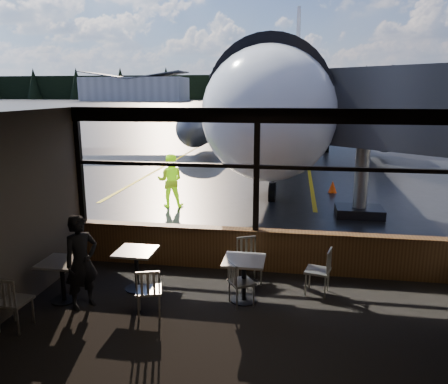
% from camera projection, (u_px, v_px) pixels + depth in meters
% --- Properties ---
extents(ground_plane, '(520.00, 520.00, 0.00)m').
position_uv_depth(ground_plane, '(294.00, 106.00, 124.99)').
color(ground_plane, black).
rests_on(ground_plane, ground).
extents(carpet_floor, '(8.00, 6.00, 0.01)m').
position_uv_depth(carpet_floor, '(237.00, 346.00, 6.69)').
color(carpet_floor, black).
rests_on(carpet_floor, ground).
extents(ceiling, '(8.00, 6.00, 0.04)m').
position_uv_depth(ceiling, '(238.00, 116.00, 5.90)').
color(ceiling, '#38332D').
rests_on(ceiling, ground).
extents(wall_back, '(8.00, 0.04, 3.50)m').
position_uv_depth(wall_back, '(187.00, 362.00, 3.41)').
color(wall_back, '#514940').
rests_on(wall_back, ground).
extents(window_sill, '(8.00, 0.28, 0.90)m').
position_uv_depth(window_sill, '(255.00, 251.00, 9.47)').
color(window_sill, '#4D2E17').
rests_on(window_sill, ground).
extents(window_header, '(8.00, 0.18, 0.30)m').
position_uv_depth(window_header, '(258.00, 115.00, 8.82)').
color(window_header, black).
rests_on(window_header, ground).
extents(mullion_left, '(0.12, 0.12, 2.60)m').
position_uv_depth(mullion_left, '(80.00, 166.00, 9.70)').
color(mullion_left, black).
rests_on(mullion_left, ground).
extents(mullion_centre, '(0.12, 0.12, 2.60)m').
position_uv_depth(mullion_centre, '(257.00, 171.00, 9.08)').
color(mullion_centre, black).
rests_on(mullion_centre, ground).
extents(window_transom, '(8.00, 0.10, 0.08)m').
position_uv_depth(window_transom, '(257.00, 167.00, 9.06)').
color(window_transom, black).
rests_on(window_transom, ground).
extents(airliner, '(32.62, 38.82, 11.64)m').
position_uv_depth(airliner, '(291.00, 58.00, 26.57)').
color(airliner, white).
rests_on(airliner, ground_plane).
extents(jet_bridge, '(8.65, 10.57, 4.61)m').
position_uv_depth(jet_bridge, '(386.00, 141.00, 13.78)').
color(jet_bridge, '#28282B').
rests_on(jet_bridge, ground_plane).
extents(cafe_table_near, '(0.75, 0.75, 0.83)m').
position_uv_depth(cafe_table_near, '(244.00, 280.00, 8.07)').
color(cafe_table_near, '#A6A098').
rests_on(cafe_table_near, carpet_floor).
extents(cafe_table_mid, '(0.74, 0.74, 0.81)m').
position_uv_depth(cafe_table_mid, '(137.00, 270.00, 8.55)').
color(cafe_table_mid, '#ADA69F').
rests_on(cafe_table_mid, carpet_floor).
extents(cafe_table_left, '(0.72, 0.72, 0.80)m').
position_uv_depth(cafe_table_left, '(63.00, 281.00, 8.07)').
color(cafe_table_left, '#A39D96').
rests_on(cafe_table_left, carpet_floor).
extents(chair_near_e, '(0.62, 0.62, 0.94)m').
position_uv_depth(chair_near_e, '(318.00, 271.00, 8.34)').
color(chair_near_e, beige).
rests_on(chair_near_e, carpet_floor).
extents(chair_near_w, '(0.65, 0.65, 0.86)m').
position_uv_depth(chair_near_w, '(241.00, 283.00, 7.93)').
color(chair_near_w, '#AEA89D').
rests_on(chair_near_w, carpet_floor).
extents(chair_near_n, '(0.69, 0.69, 0.95)m').
position_uv_depth(chair_near_n, '(250.00, 261.00, 8.81)').
color(chair_near_n, beige).
rests_on(chair_near_n, carpet_floor).
extents(chair_mid_s, '(0.62, 0.62, 0.91)m').
position_uv_depth(chair_mid_s, '(149.00, 291.00, 7.55)').
color(chair_mid_s, '#ADA89D').
rests_on(chair_mid_s, carpet_floor).
extents(chair_left_s, '(0.56, 0.56, 0.96)m').
position_uv_depth(chair_left_s, '(14.00, 302.00, 7.11)').
color(chair_left_s, beige).
rests_on(chair_left_s, carpet_floor).
extents(passenger, '(0.70, 0.75, 1.73)m').
position_uv_depth(passenger, '(81.00, 262.00, 7.75)').
color(passenger, black).
rests_on(passenger, carpet_floor).
extents(ground_crew, '(0.96, 0.80, 1.79)m').
position_uv_depth(ground_crew, '(170.00, 180.00, 14.73)').
color(ground_crew, '#BFF219').
rests_on(ground_crew, ground_plane).
extents(cone_nose, '(0.33, 0.33, 0.46)m').
position_uv_depth(cone_nose, '(333.00, 187.00, 16.88)').
color(cone_nose, '#E05C07').
rests_on(cone_nose, ground_plane).
extents(cone_wing, '(0.36, 0.36, 0.50)m').
position_uv_depth(cone_wing, '(222.00, 145.00, 29.75)').
color(cone_wing, '#F74207').
rests_on(cone_wing, ground_plane).
extents(hangar_left, '(45.00, 18.00, 11.00)m').
position_uv_depth(hangar_left, '(135.00, 88.00, 192.48)').
color(hangar_left, silver).
rests_on(hangar_left, ground_plane).
extents(hangar_mid, '(38.00, 15.00, 10.00)m').
position_uv_depth(hangar_mid, '(295.00, 89.00, 186.38)').
color(hangar_mid, silver).
rests_on(hangar_mid, ground_plane).
extents(fuel_tank_a, '(8.00, 8.00, 6.00)m').
position_uv_depth(fuel_tank_a, '(225.00, 94.00, 188.67)').
color(fuel_tank_a, silver).
rests_on(fuel_tank_a, ground_plane).
extents(fuel_tank_b, '(8.00, 8.00, 6.00)m').
position_uv_depth(fuel_tank_b, '(248.00, 94.00, 187.09)').
color(fuel_tank_b, silver).
rests_on(fuel_tank_b, ground_plane).
extents(fuel_tank_c, '(8.00, 8.00, 6.00)m').
position_uv_depth(fuel_tank_c, '(271.00, 94.00, 185.52)').
color(fuel_tank_c, silver).
rests_on(fuel_tank_c, ground_plane).
extents(treeline, '(360.00, 3.00, 12.00)m').
position_uv_depth(treeline, '(296.00, 87.00, 210.20)').
color(treeline, black).
rests_on(treeline, ground_plane).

